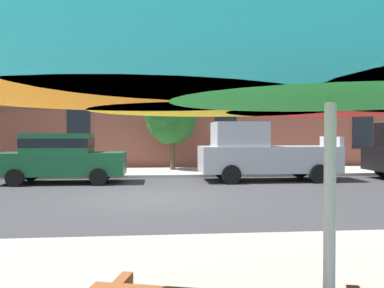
# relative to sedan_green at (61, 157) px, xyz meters

# --- Properties ---
(ground_plane) EXTENTS (120.00, 120.00, 0.00)m
(ground_plane) POSITION_rel_sedan_green_xyz_m (3.28, -3.70, -0.95)
(ground_plane) COLOR #38383A
(sidewalk_far) EXTENTS (56.00, 3.60, 0.12)m
(sidewalk_far) POSITION_rel_sedan_green_xyz_m (3.28, 3.10, -0.89)
(sidewalk_far) COLOR #B2ADA3
(sidewalk_far) RESTS_ON ground
(apartment_building) EXTENTS (43.54, 12.08, 16.00)m
(apartment_building) POSITION_rel_sedan_green_xyz_m (3.28, 11.29, 7.05)
(apartment_building) COLOR #934C3D
(apartment_building) RESTS_ON ground
(sedan_green) EXTENTS (4.40, 1.98, 1.78)m
(sedan_green) POSITION_rel_sedan_green_xyz_m (0.00, 0.00, 0.00)
(sedan_green) COLOR #195933
(sedan_green) RESTS_ON ground
(pickup_silver) EXTENTS (5.10, 2.12, 2.20)m
(pickup_silver) POSITION_rel_sedan_green_xyz_m (7.32, 0.00, 0.08)
(pickup_silver) COLOR #A8AAB2
(pickup_silver) RESTS_ON ground
(street_tree_middle) EXTENTS (2.44, 2.53, 3.89)m
(street_tree_middle) POSITION_rel_sedan_green_xyz_m (4.05, 3.75, 1.64)
(street_tree_middle) COLOR #4C3823
(street_tree_middle) RESTS_ON ground
(patio_umbrella) EXTENTS (3.63, 3.37, 2.46)m
(patio_umbrella) POSITION_rel_sedan_green_xyz_m (4.18, -12.70, 1.20)
(patio_umbrella) COLOR silver
(patio_umbrella) RESTS_ON ground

